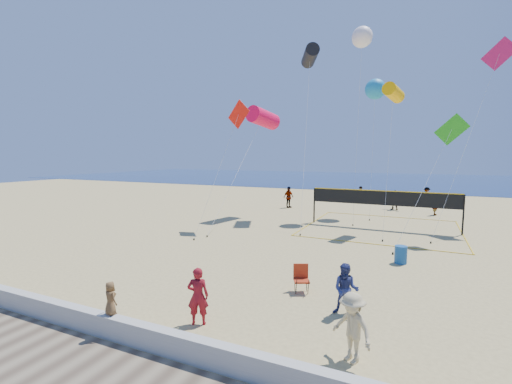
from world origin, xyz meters
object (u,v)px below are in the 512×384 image
at_px(camp_chair, 301,277).
at_px(woman, 198,296).
at_px(volleyball_net, 383,202).
at_px(trash_barrel, 401,255).

bearing_deg(camp_chair, woman, -144.89).
height_order(woman, camp_chair, woman).
bearing_deg(camp_chair, volleyball_net, 56.90).
relative_size(camp_chair, trash_barrel, 1.36).
distance_m(woman, camp_chair, 3.97).
relative_size(woman, trash_barrel, 2.10).
distance_m(trash_barrel, volleyball_net, 7.69).
distance_m(camp_chair, trash_barrel, 5.75).
xyz_separation_m(woman, volleyball_net, (3.73, 15.73, 0.89)).
bearing_deg(volleyball_net, camp_chair, -96.98).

